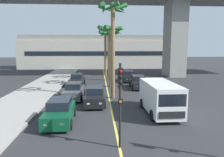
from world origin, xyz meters
TOP-DOWN VIEW (x-y plane):
  - sidewalk_left at (-8.00, 16.00)m, footprint 4.80×80.00m
  - lane_stripe_center at (0.00, 24.00)m, footprint 0.14×56.00m
  - pier_building_backdrop at (0.00, 50.60)m, footprint 38.83×8.04m
  - car_queue_front at (3.81, 23.45)m, footprint 1.92×4.14m
  - car_queue_second at (-3.60, 12.01)m, footprint 1.91×4.14m
  - car_queue_third at (-1.37, 16.33)m, footprint 1.85×4.11m
  - car_queue_fourth at (-3.42, 18.65)m, footprint 1.92×4.14m
  - car_queue_fifth at (-3.83, 25.89)m, footprint 1.96×4.16m
  - car_queue_sixth at (3.40, 28.86)m, footprint 1.95×4.16m
  - delivery_van at (3.55, 13.45)m, footprint 2.21×5.27m
  - traffic_light_median_near at (0.02, 8.15)m, footprint 0.24×0.37m
  - palm_tree_near_median at (0.24, 35.28)m, footprint 3.05×3.15m
  - palm_tree_mid_median at (0.57, 29.97)m, footprint 3.18×3.15m
  - palm_tree_far_median at (0.39, 18.65)m, footprint 2.82×2.88m
  - palm_tree_farthest_median at (0.55, 24.62)m, footprint 3.10×3.11m

SIDE VIEW (x-z plane):
  - lane_stripe_center at x=0.00m, z-range 0.00..0.01m
  - sidewalk_left at x=-8.00m, z-range 0.00..0.15m
  - car_queue_front at x=3.81m, z-range -0.06..1.50m
  - car_queue_second at x=-3.60m, z-range -0.06..1.50m
  - car_queue_third at x=-1.37m, z-range -0.06..1.50m
  - car_queue_fourth at x=-3.42m, z-range -0.06..1.50m
  - car_queue_fifth at x=-3.83m, z-range -0.06..1.50m
  - car_queue_sixth at x=3.40m, z-range -0.06..1.50m
  - delivery_van at x=3.55m, z-range 0.11..2.47m
  - traffic_light_median_near at x=0.02m, z-range 0.61..4.81m
  - pier_building_backdrop at x=0.00m, z-range -0.06..7.73m
  - palm_tree_farthest_median at x=0.55m, z-range 2.27..9.86m
  - palm_tree_mid_median at x=0.57m, z-range 2.42..9.92m
  - palm_tree_near_median at x=0.24m, z-range 2.43..11.20m
  - palm_tree_far_median at x=0.39m, z-range 2.46..11.58m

